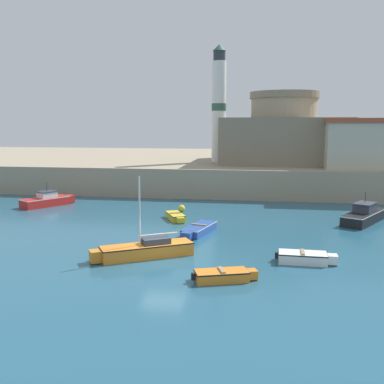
# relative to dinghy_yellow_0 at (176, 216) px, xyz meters

# --- Properties ---
(ground_plane) EXTENTS (200.00, 200.00, 0.00)m
(ground_plane) POSITION_rel_dinghy_yellow_0_xyz_m (1.46, -11.22, -0.28)
(ground_plane) COLOR #235670
(quay_seawall) EXTENTS (120.00, 40.00, 3.15)m
(quay_seawall) POSITION_rel_dinghy_yellow_0_xyz_m (1.46, 30.28, 1.30)
(quay_seawall) COLOR gray
(quay_seawall) RESTS_ON ground
(dinghy_yellow_0) EXTENTS (2.21, 3.27, 0.58)m
(dinghy_yellow_0) POSITION_rel_dinghy_yellow_0_xyz_m (0.00, 0.00, 0.00)
(dinghy_yellow_0) COLOR yellow
(dinghy_yellow_0) RESTS_ON ground
(dinghy_orange_1) EXTENTS (3.34, 1.94, 0.61)m
(dinghy_orange_1) POSITION_rel_dinghy_yellow_0_xyz_m (5.25, -14.08, 0.02)
(dinghy_orange_1) COLOR orange
(dinghy_orange_1) RESTS_ON ground
(motorboat_black_3) EXTENTS (4.30, 6.05, 2.50)m
(motorboat_black_3) POSITION_rel_dinghy_yellow_0_xyz_m (15.21, 1.32, 0.31)
(motorboat_black_3) COLOR black
(motorboat_black_3) RESTS_ON ground
(dinghy_white_4) EXTENTS (3.50, 1.39, 0.68)m
(dinghy_white_4) POSITION_rel_dinghy_yellow_0_xyz_m (9.57, -10.38, 0.05)
(dinghy_white_4) COLOR white
(dinghy_white_4) RESTS_ON ground
(motorboat_red_5) EXTENTS (4.04, 5.17, 2.34)m
(motorboat_red_5) POSITION_rel_dinghy_yellow_0_xyz_m (-13.55, 4.25, 0.27)
(motorboat_red_5) COLOR red
(motorboat_red_5) RESTS_ON ground
(dinghy_blue_6) EXTENTS (2.25, 4.43, 0.68)m
(dinghy_blue_6) POSITION_rel_dinghy_yellow_0_xyz_m (2.57, -4.49, 0.05)
(dinghy_blue_6) COLOR #284C9E
(dinghy_blue_6) RESTS_ON ground
(sailboat_orange_7) EXTENTS (5.83, 4.09, 4.89)m
(sailboat_orange_7) POSITION_rel_dinghy_yellow_0_xyz_m (0.30, -10.77, 0.20)
(sailboat_orange_7) COLOR orange
(sailboat_orange_7) RESTS_ON ground
(mooring_buoy) EXTENTS (0.63, 0.63, 0.63)m
(mooring_buoy) POSITION_rel_dinghy_yellow_0_xyz_m (-0.12, 3.39, 0.04)
(mooring_buoy) COLOR yellow
(mooring_buoy) RESTS_ON ground
(fortress) EXTENTS (14.83, 14.83, 8.61)m
(fortress) POSITION_rel_dinghy_yellow_0_xyz_m (9.46, 21.66, 6.11)
(fortress) COLOR gray
(fortress) RESTS_ON quay_seawall
(lighthouse) EXTENTS (1.81, 1.81, 14.35)m
(lighthouse) POSITION_rel_dinghy_yellow_0_xyz_m (1.46, 20.67, 9.86)
(lighthouse) COLOR silver
(lighthouse) RESTS_ON quay_seawall
(harbor_shed_mid_row) EXTENTS (8.17, 5.92, 5.33)m
(harbor_shed_mid_row) POSITION_rel_dinghy_yellow_0_xyz_m (17.46, 14.69, 5.56)
(harbor_shed_mid_row) COLOR #BCB29E
(harbor_shed_mid_row) RESTS_ON quay_seawall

